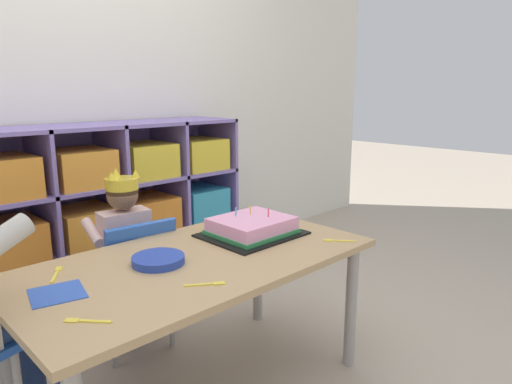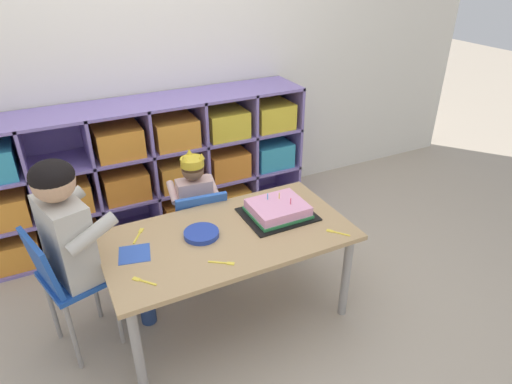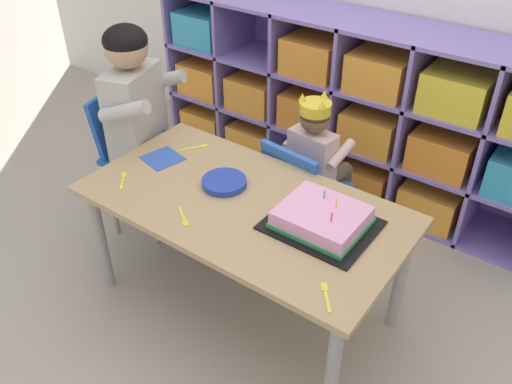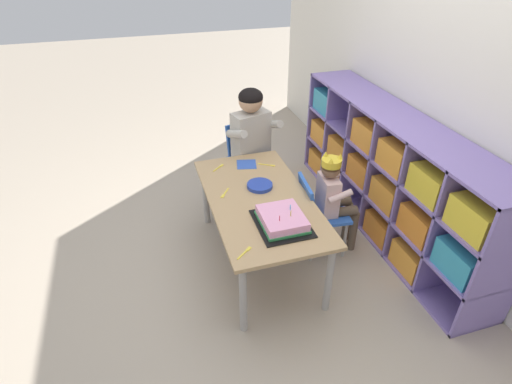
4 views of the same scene
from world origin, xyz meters
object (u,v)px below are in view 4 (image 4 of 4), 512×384
adult_helper_seated (255,139)px  classroom_chair_blue (318,210)px  birthday_cake_on_tray (282,220)px  fork_beside_plate_stack (225,194)px  activity_table (259,205)px  fork_near_child_seat (219,167)px  classroom_chair_adult_side (248,156)px  fork_near_cake_tray (245,252)px  child_with_crown (334,192)px  paper_plate_stack (260,185)px  fork_by_napkin (268,165)px

adult_helper_seated → classroom_chair_blue: bearing=-84.4°
birthday_cake_on_tray → fork_beside_plate_stack: birthday_cake_on_tray is taller
activity_table → classroom_chair_blue: (-0.01, 0.45, -0.14)m
activity_table → fork_near_child_seat: 0.52m
classroom_chair_adult_side → fork_near_cake_tray: size_ratio=6.75×
classroom_chair_blue → fork_near_child_seat: bearing=58.2°
birthday_cake_on_tray → classroom_chair_blue: bearing=128.6°
child_with_crown → fork_beside_plate_stack: size_ratio=7.25×
birthday_cake_on_tray → activity_table: bearing=-171.5°
birthday_cake_on_tray → child_with_crown: bearing=121.4°
classroom_chair_blue → child_with_crown: size_ratio=0.75×
birthday_cake_on_tray → fork_near_child_seat: bearing=-164.8°
adult_helper_seated → fork_beside_plate_stack: bearing=-140.6°
activity_table → birthday_cake_on_tray: bearing=8.5°
classroom_chair_adult_side → fork_near_child_seat: size_ratio=7.05×
classroom_chair_adult_side → fork_beside_plate_stack: size_ratio=6.51×
birthday_cake_on_tray → classroom_chair_adult_side: bearing=174.9°
child_with_crown → paper_plate_stack: child_with_crown is taller
paper_plate_stack → classroom_chair_adult_side: bearing=171.2°
activity_table → paper_plate_stack: 0.16m
fork_beside_plate_stack → classroom_chair_blue: bearing=-65.2°
activity_table → child_with_crown: (0.00, 0.56, 0.00)m
classroom_chair_blue → birthday_cake_on_tray: birthday_cake_on_tray is taller
adult_helper_seated → fork_beside_plate_stack: adult_helper_seated is taller
paper_plate_stack → fork_near_cake_tray: bearing=-24.2°
activity_table → child_with_crown: bearing=89.5°
classroom_chair_adult_side → birthday_cake_on_tray: bearing=-111.3°
birthday_cake_on_tray → fork_near_cake_tray: (0.19, -0.29, -0.03)m
paper_plate_stack → birthday_cake_on_tray: bearing=0.4°
child_with_crown → adult_helper_seated: size_ratio=0.76×
fork_near_cake_tray → adult_helper_seated: bearing=-147.8°
fork_beside_plate_stack → paper_plate_stack: bearing=-53.0°
birthday_cake_on_tray → fork_by_napkin: bearing=168.4°
child_with_crown → fork_by_napkin: (-0.42, -0.36, 0.06)m
adult_helper_seated → fork_near_child_seat: 0.42m
fork_beside_plate_stack → classroom_chair_adult_side: bearing=6.5°
paper_plate_stack → fork_by_napkin: paper_plate_stack is taller
classroom_chair_adult_side → fork_by_napkin: 0.40m
child_with_crown → birthday_cake_on_tray: size_ratio=2.13×
activity_table → birthday_cake_on_tray: (0.32, 0.05, 0.09)m
fork_near_child_seat → classroom_chair_adult_side: bearing=-177.0°
birthday_cake_on_tray → fork_near_cake_tray: 0.35m
child_with_crown → paper_plate_stack: (-0.13, -0.51, 0.07)m
fork_by_napkin → fork_beside_plate_stack: bearing=68.1°
child_with_crown → paper_plate_stack: size_ratio=4.49×
paper_plate_stack → fork_by_napkin: (-0.29, 0.15, -0.01)m
classroom_chair_blue → fork_near_cake_tray: 0.88m
activity_table → fork_beside_plate_stack: fork_beside_plate_stack is taller
classroom_chair_adult_side → birthday_cake_on_tray: 1.13m
child_with_crown → fork_beside_plate_stack: child_with_crown is taller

